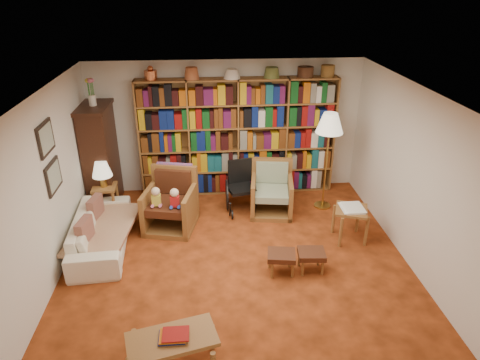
{
  "coord_description": "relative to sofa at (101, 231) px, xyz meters",
  "views": [
    {
      "loc": [
        -0.38,
        -5.16,
        3.81
      ],
      "look_at": [
        0.1,
        0.6,
        1.05
      ],
      "focal_mm": 32.0,
      "sensor_mm": 36.0,
      "label": 1
    }
  ],
  "objects": [
    {
      "name": "wall_right",
      "position": [
        4.55,
        -0.59,
        0.98
      ],
      "size": [
        0.0,
        5.0,
        5.0
      ],
      "primitive_type": "plane",
      "rotation": [
        1.57,
        0.0,
        -1.57
      ],
      "color": "silver",
      "rests_on": "floor"
    },
    {
      "name": "sofa_throw",
      "position": [
        0.05,
        0.0,
        0.03
      ],
      "size": [
        0.99,
        1.62,
        0.04
      ],
      "primitive_type": "cube",
      "rotation": [
        0.0,
        0.0,
        -0.11
      ],
      "color": "beige",
      "rests_on": "sofa"
    },
    {
      "name": "framed_pictures",
      "position": [
        -0.43,
        -0.29,
        1.35
      ],
      "size": [
        0.03,
        0.52,
        0.97
      ],
      "color": "black",
      "rests_on": "wall_left"
    },
    {
      "name": "floor_lamp",
      "position": [
        3.74,
        0.97,
        1.25
      ],
      "size": [
        0.47,
        0.47,
        1.76
      ],
      "color": "#B78E3A",
      "rests_on": "floor"
    },
    {
      "name": "bookshelf",
      "position": [
        2.25,
        1.74,
        0.9
      ],
      "size": [
        3.6,
        0.3,
        2.42
      ],
      "color": "#915A2D",
      "rests_on": "floor"
    },
    {
      "name": "wall_left",
      "position": [
        -0.45,
        -0.59,
        0.98
      ],
      "size": [
        0.0,
        5.0,
        5.0
      ],
      "primitive_type": "plane",
      "rotation": [
        1.57,
        0.0,
        1.57
      ],
      "color": "silver",
      "rests_on": "floor"
    },
    {
      "name": "cushion_right",
      "position": [
        -0.13,
        -0.35,
        0.18
      ],
      "size": [
        0.18,
        0.39,
        0.38
      ],
      "primitive_type": "cube",
      "rotation": [
        0.0,
        0.0,
        -0.17
      ],
      "color": "maroon",
      "rests_on": "sofa"
    },
    {
      "name": "cushion_left",
      "position": [
        -0.13,
        0.35,
        0.18
      ],
      "size": [
        0.18,
        0.38,
        0.37
      ],
      "primitive_type": "cube",
      "rotation": [
        0.0,
        0.0,
        -0.19
      ],
      "color": "maroon",
      "rests_on": "sofa"
    },
    {
      "name": "wall_front",
      "position": [
        2.05,
        -3.09,
        0.98
      ],
      "size": [
        5.0,
        0.0,
        5.0
      ],
      "primitive_type": "plane",
      "rotation": [
        -1.57,
        0.0,
        0.0
      ],
      "color": "silver",
      "rests_on": "floor"
    },
    {
      "name": "side_table_lamp",
      "position": [
        -0.1,
        0.93,
        0.15
      ],
      "size": [
        0.41,
        0.41,
        0.58
      ],
      "color": "#915A2D",
      "rests_on": "floor"
    },
    {
      "name": "table_lamp",
      "position": [
        -0.1,
        0.93,
        0.62
      ],
      "size": [
        0.34,
        0.34,
        0.46
      ],
      "color": "#B78E3A",
      "rests_on": "side_table_lamp"
    },
    {
      "name": "armchair_sage",
      "position": [
        2.77,
        0.94,
        0.07
      ],
      "size": [
        0.83,
        0.85,
        0.9
      ],
      "color": "#915A2D",
      "rests_on": "floor"
    },
    {
      "name": "footstool_b",
      "position": [
        3.08,
        -0.87,
        -0.01
      ],
      "size": [
        0.4,
        0.35,
        0.32
      ],
      "color": "#4B2414",
      "rests_on": "floor"
    },
    {
      "name": "coffee_table",
      "position": [
        1.23,
        -2.37,
        0.06
      ],
      "size": [
        1.02,
        0.68,
        0.44
      ],
      "color": "#915A2D",
      "rests_on": "floor"
    },
    {
      "name": "curio_cabinet",
      "position": [
        -0.2,
        1.41,
        0.68
      ],
      "size": [
        0.5,
        0.95,
        2.4
      ],
      "color": "#37180F",
      "rests_on": "floor"
    },
    {
      "name": "wheelchair",
      "position": [
        2.24,
        1.02,
        0.14
      ],
      "size": [
        0.53,
        0.73,
        0.91
      ],
      "color": "black",
      "rests_on": "floor"
    },
    {
      "name": "floor",
      "position": [
        2.05,
        -0.59,
        -0.27
      ],
      "size": [
        5.0,
        5.0,
        0.0
      ],
      "primitive_type": "plane",
      "color": "#B0471B",
      "rests_on": "ground"
    },
    {
      "name": "wall_back",
      "position": [
        2.05,
        1.91,
        0.98
      ],
      "size": [
        5.0,
        0.0,
        5.0
      ],
      "primitive_type": "plane",
      "rotation": [
        1.57,
        0.0,
        0.0
      ],
      "color": "silver",
      "rests_on": "floor"
    },
    {
      "name": "armchair_leather",
      "position": [
        1.03,
        0.58,
        0.13
      ],
      "size": [
        0.96,
        0.98,
        1.0
      ],
      "color": "#915A2D",
      "rests_on": "floor"
    },
    {
      "name": "sofa",
      "position": [
        0.0,
        0.0,
        0.0
      ],
      "size": [
        1.92,
        0.85,
        0.55
      ],
      "primitive_type": "imported",
      "rotation": [
        0.0,
        0.0,
        1.63
      ],
      "color": "white",
      "rests_on": "floor"
    },
    {
      "name": "ceiling",
      "position": [
        2.05,
        -0.59,
        2.23
      ],
      "size": [
        5.0,
        5.0,
        0.0
      ],
      "primitive_type": "plane",
      "rotation": [
        3.14,
        0.0,
        0.0
      ],
      "color": "white",
      "rests_on": "wall_back"
    },
    {
      "name": "side_table_papers",
      "position": [
        3.88,
        -0.12,
        0.18
      ],
      "size": [
        0.61,
        0.61,
        0.58
      ],
      "color": "#915A2D",
      "rests_on": "floor"
    },
    {
      "name": "footstool_a",
      "position": [
        2.65,
        -0.89,
        -0.01
      ],
      "size": [
        0.43,
        0.38,
        0.33
      ],
      "color": "#4B2414",
      "rests_on": "floor"
    }
  ]
}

